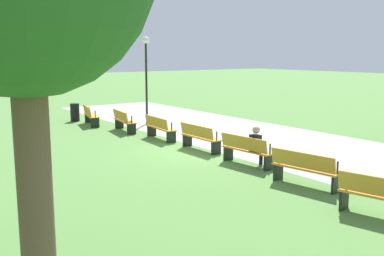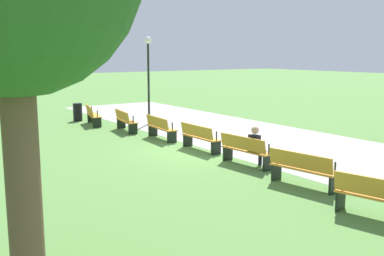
% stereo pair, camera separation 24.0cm
% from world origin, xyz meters
% --- Properties ---
extents(ground_plane, '(120.00, 120.00, 0.00)m').
position_xyz_m(ground_plane, '(0.00, 0.00, 0.00)').
color(ground_plane, '#54843D').
extents(path_paving, '(29.13, 5.95, 0.01)m').
position_xyz_m(path_paving, '(0.00, 3.19, 0.00)').
color(path_paving, '#A39E99').
rests_on(path_paving, ground).
extents(bench_0, '(1.82, 0.87, 0.89)m').
position_xyz_m(bench_0, '(-7.29, -0.92, 0.47)').
color(bench_0, orange).
rests_on(bench_0, ground).
extents(bench_1, '(1.81, 0.74, 0.89)m').
position_xyz_m(bench_1, '(-4.88, -0.45, 0.47)').
color(bench_1, orange).
rests_on(bench_1, ground).
extents(bench_2, '(1.79, 0.61, 0.89)m').
position_xyz_m(bench_2, '(-2.45, -0.16, 0.47)').
color(bench_2, orange).
rests_on(bench_2, ground).
extents(bench_3, '(1.76, 0.47, 0.89)m').
position_xyz_m(bench_3, '(0.00, -0.07, 0.47)').
color(bench_3, orange).
rests_on(bench_3, ground).
extents(bench_4, '(1.79, 0.61, 0.89)m').
position_xyz_m(bench_4, '(2.45, -0.16, 0.47)').
color(bench_4, orange).
rests_on(bench_4, ground).
extents(bench_5, '(1.81, 0.74, 0.89)m').
position_xyz_m(bench_5, '(4.88, -0.45, 0.47)').
color(bench_5, orange).
rests_on(bench_5, ground).
extents(bench_6, '(1.82, 0.87, 0.89)m').
position_xyz_m(bench_6, '(7.29, -0.92, 0.47)').
color(bench_6, orange).
rests_on(bench_6, ground).
extents(person_seated, '(0.35, 0.54, 1.20)m').
position_xyz_m(person_seated, '(2.74, 0.00, 0.64)').
color(person_seated, black).
rests_on(person_seated, ground).
extents(lamp_post, '(0.32, 0.32, 4.00)m').
position_xyz_m(lamp_post, '(-6.07, 1.36, 2.79)').
color(lamp_post, black).
rests_on(lamp_post, ground).
extents(trash_bin, '(0.43, 0.43, 0.86)m').
position_xyz_m(trash_bin, '(-8.87, -1.04, 0.43)').
color(trash_bin, black).
rests_on(trash_bin, ground).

